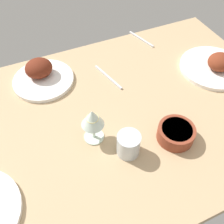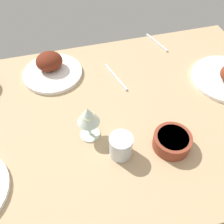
{
  "view_description": "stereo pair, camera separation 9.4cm",
  "coord_description": "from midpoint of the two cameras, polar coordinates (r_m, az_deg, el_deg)",
  "views": [
    {
      "loc": [
        24.34,
        54.89,
        77.98
      ],
      "look_at": [
        0.0,
        0.0,
        6.0
      ],
      "focal_mm": 40.9,
      "sensor_mm": 36.0,
      "label": 1
    },
    {
      "loc": [
        15.52,
        58.01,
        77.98
      ],
      "look_at": [
        0.0,
        0.0,
        6.0
      ],
      "focal_mm": 40.9,
      "sensor_mm": 36.0,
      "label": 2
    }
  ],
  "objects": [
    {
      "name": "dining_table",
      "position": [
        0.97,
        -2.77,
        -1.68
      ],
      "size": [
        140.0,
        90.0,
        4.0
      ],
      "primitive_type": "cube",
      "color": "tan",
      "rests_on": "ground"
    },
    {
      "name": "plate_near_viewer",
      "position": [
        1.19,
        20.03,
        9.64
      ],
      "size": [
        28.7,
        28.7,
        8.46
      ],
      "color": "white",
      "rests_on": "dining_table"
    },
    {
      "name": "plate_center_main",
      "position": [
        1.12,
        -17.88,
        7.87
      ],
      "size": [
        25.12,
        25.12,
        8.96
      ],
      "color": "white",
      "rests_on": "dining_table"
    },
    {
      "name": "bowl_cream",
      "position": [
        0.88,
        11.2,
        -4.79
      ],
      "size": [
        12.65,
        12.65,
        5.17
      ],
      "color": "brown",
      "rests_on": "dining_table"
    },
    {
      "name": "wine_glass",
      "position": [
        0.82,
        -7.66,
        -1.87
      ],
      "size": [
        7.6,
        7.6,
        14.0
      ],
      "color": "silver",
      "rests_on": "dining_table"
    },
    {
      "name": "water_tumbler",
      "position": [
        0.83,
        0.44,
        -7.47
      ],
      "size": [
        7.68,
        7.68,
        8.51
      ],
      "primitive_type": "cylinder",
      "color": "silver",
      "rests_on": "dining_table"
    },
    {
      "name": "fork_loose",
      "position": [
        1.09,
        -3.36,
        7.7
      ],
      "size": [
        5.31,
        17.62,
        0.8
      ],
      "primitive_type": "cube",
      "rotation": [
        0.0,
        0.0,
        4.96
      ],
      "color": "silver",
      "rests_on": "dining_table"
    },
    {
      "name": "spoon_loose",
      "position": [
        1.31,
        4.45,
        15.85
      ],
      "size": [
        5.53,
        15.8,
        0.8
      ],
      "primitive_type": "cube",
      "rotation": [
        0.0,
        0.0,
        1.86
      ],
      "color": "silver",
      "rests_on": "dining_table"
    }
  ]
}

